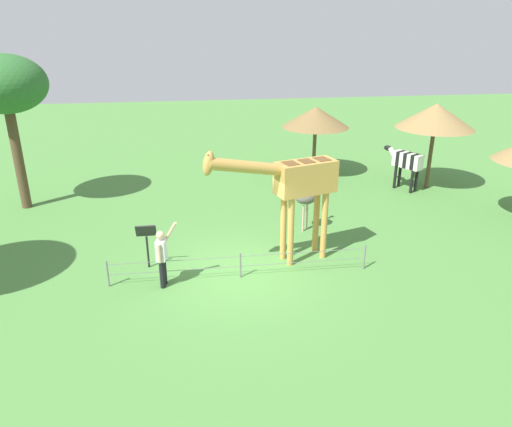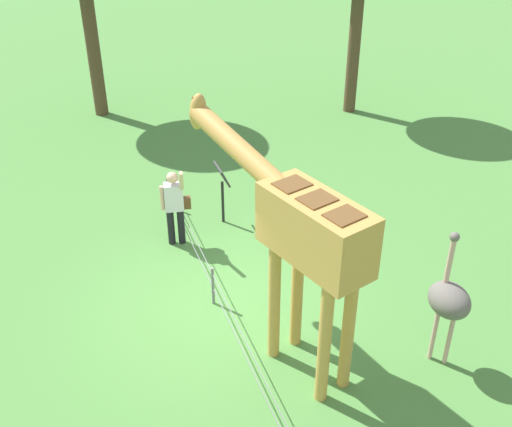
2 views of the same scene
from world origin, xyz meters
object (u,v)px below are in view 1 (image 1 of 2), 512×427
giraffe (295,184)px  tree_east (5,86)px  zebra (406,162)px  visitor (162,255)px  shade_hut_aside (316,117)px  info_sign (146,237)px  shade_hut_near (436,116)px  ostrich (306,197)px

giraffe → tree_east: bearing=-31.8°
giraffe → zebra: size_ratio=2.26×
visitor → shade_hut_aside: size_ratio=0.58×
giraffe → visitor: giraffe is taller
visitor → info_sign: visitor is taller
shade_hut_near → giraffe: bearing=39.2°
tree_east → info_sign: size_ratio=4.16×
visitor → ostrich: bearing=-146.3°
visitor → ostrich: ostrich is taller
zebra → info_sign: 11.33m
ostrich → tree_east: size_ratio=0.41×
giraffe → zebra: (-5.80, -5.53, -1.19)m
zebra → info_sign: size_ratio=1.29×
tree_east → info_sign: tree_east is taller
giraffe → tree_east: (8.97, -5.56, 2.07)m
zebra → shade_hut_near: size_ratio=0.49×
ostrich → shade_hut_aside: 6.31m
shade_hut_near → shade_hut_aside: size_ratio=1.14×
shade_hut_near → ostrich: bearing=30.4°
visitor → shade_hut_aside: 11.04m
zebra → tree_east: 15.12m
shade_hut_near → info_sign: shade_hut_near is taller
shade_hut_near → tree_east: 15.87m
ostrich → tree_east: bearing=-19.7°
shade_hut_near → info_sign: 12.43m
zebra → shade_hut_near: 2.09m
giraffe → shade_hut_near: giraffe is taller
ostrich → giraffe: bearing=68.1°
giraffe → visitor: 4.08m
zebra → tree_east: size_ratio=0.31×
tree_east → shade_hut_aside: bearing=-168.4°
ostrich → tree_east: tree_east is taller
giraffe → ostrich: size_ratio=1.71×
ostrich → shade_hut_near: shade_hut_near is taller
ostrich → shade_hut_near: (-6.01, -3.53, 1.80)m
shade_hut_aside → info_sign: bearing=49.1°
visitor → shade_hut_aside: bearing=-125.3°
shade_hut_near → tree_east: size_ratio=0.63×
giraffe → tree_east: tree_east is taller
zebra → ostrich: size_ratio=0.76×
zebra → shade_hut_near: bearing=-177.1°
giraffe → ostrich: bearing=-111.9°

